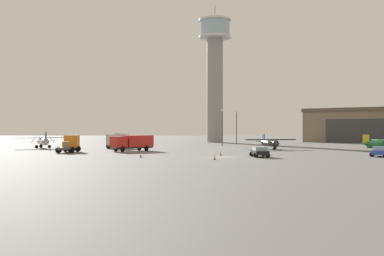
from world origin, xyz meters
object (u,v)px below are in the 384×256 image
(traffic_cone_mid_apron, at_px, (221,153))
(light_post_west, at_px, (222,124))
(traffic_cone_near_left, at_px, (215,157))
(airplane_white, at_px, (43,141))
(car_black, at_px, (260,152))
(car_blue, at_px, (379,151))
(control_tower, at_px, (215,66))
(truck_fuel_tanker_silver, at_px, (119,140))
(truck_flatbed_orange, at_px, (70,144))
(truck_box_red, at_px, (133,142))
(airplane_black, at_px, (270,142))
(traffic_cone_near_right, at_px, (141,155))
(light_post_east, at_px, (237,124))

(traffic_cone_mid_apron, bearing_deg, light_post_west, 85.35)
(light_post_west, xyz_separation_m, traffic_cone_near_left, (-4.44, -46.48, -4.61))
(light_post_west, xyz_separation_m, traffic_cone_mid_apron, (-3.05, -37.49, -4.60))
(light_post_west, relative_size, traffic_cone_mid_apron, 12.29)
(airplane_white, relative_size, car_black, 2.55)
(car_black, distance_m, car_blue, 16.61)
(control_tower, distance_m, car_blue, 70.97)
(car_blue, bearing_deg, car_black, -59.99)
(truck_fuel_tanker_silver, distance_m, traffic_cone_mid_apron, 29.18)
(truck_flatbed_orange, xyz_separation_m, truck_box_red, (9.81, 3.07, 0.24))
(airplane_black, xyz_separation_m, car_black, (-5.37, -22.05, -0.57))
(traffic_cone_near_right, bearing_deg, light_post_east, 69.94)
(airplane_black, relative_size, traffic_cone_near_right, 14.53)
(traffic_cone_near_left, relative_size, traffic_cone_mid_apron, 0.98)
(truck_fuel_tanker_silver, bearing_deg, airplane_white, -75.32)
(truck_fuel_tanker_silver, distance_m, traffic_cone_near_left, 35.96)
(truck_box_red, relative_size, car_black, 1.74)
(truck_flatbed_orange, distance_m, truck_fuel_tanker_silver, 14.80)
(car_blue, distance_m, traffic_cone_near_left, 23.84)
(traffic_cone_mid_apron, bearing_deg, car_black, -35.84)
(truck_box_red, bearing_deg, traffic_cone_near_left, 82.36)
(airplane_black, height_order, traffic_cone_near_left, airplane_black)
(light_post_east, bearing_deg, truck_box_red, -122.65)
(airplane_white, distance_m, truck_box_red, 22.29)
(airplane_white, height_order, truck_flatbed_orange, airplane_white)
(traffic_cone_mid_apron, bearing_deg, truck_flatbed_orange, 159.02)
(light_post_west, relative_size, traffic_cone_near_right, 12.58)
(car_black, distance_m, traffic_cone_near_right, 15.96)
(airplane_white, xyz_separation_m, traffic_cone_near_right, (22.22, -27.97, -1.19))
(control_tower, bearing_deg, traffic_cone_mid_apron, -92.61)
(traffic_cone_near_right, bearing_deg, traffic_cone_mid_apron, 20.65)
(truck_box_red, height_order, light_post_east, light_post_east)
(car_black, xyz_separation_m, light_post_east, (2.16, 49.07, 4.23))
(truck_flatbed_orange, bearing_deg, airplane_white, 31.34)
(car_black, bearing_deg, airplane_black, -17.14)
(control_tower, xyz_separation_m, traffic_cone_near_right, (-13.80, -66.70, -21.29))
(airplane_white, distance_m, car_blue, 60.82)
(airplane_white, xyz_separation_m, car_blue, (54.75, -26.46, -0.77))
(airplane_black, distance_m, light_post_east, 27.46)
(car_black, xyz_separation_m, traffic_cone_near_left, (-6.39, -5.38, -0.42))
(control_tower, xyz_separation_m, airplane_white, (-36.02, -38.73, -20.10))
(truck_flatbed_orange, distance_m, traffic_cone_near_right, 18.62)
(traffic_cone_near_left, bearing_deg, truck_fuel_tanker_silver, 117.80)
(truck_flatbed_orange, relative_size, traffic_cone_mid_apron, 9.74)
(car_black, bearing_deg, light_post_west, -0.74)
(truck_flatbed_orange, height_order, traffic_cone_near_right, truck_flatbed_orange)
(truck_flatbed_orange, bearing_deg, light_post_east, -41.44)
(airplane_black, height_order, light_post_west, light_post_west)
(light_post_east, height_order, traffic_cone_mid_apron, light_post_east)
(truck_box_red, relative_size, light_post_west, 0.87)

